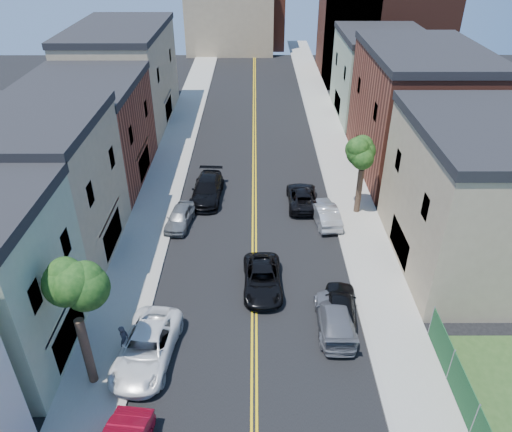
{
  "coord_description": "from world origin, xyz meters",
  "views": [
    {
      "loc": [
        0.05,
        -2.08,
        19.6
      ],
      "look_at": [
        0.12,
        26.29,
        2.0
      ],
      "focal_mm": 34.07,
      "sensor_mm": 36.0,
      "label": 1
    }
  ],
  "objects_px": {
    "black_car_left": "(207,189)",
    "grey_car_right": "(335,317)",
    "dark_car_right_far": "(302,197)",
    "black_car_right": "(341,305)",
    "silver_car_right": "(325,213)",
    "white_pickup": "(147,348)",
    "grey_car_left": "(180,217)",
    "black_suv_lane": "(262,279)",
    "pedestrian_left": "(124,339)"
  },
  "relations": [
    {
      "from": "black_car_left",
      "to": "black_car_right",
      "type": "distance_m",
      "value": 16.18
    },
    {
      "from": "grey_car_right",
      "to": "silver_car_right",
      "type": "bearing_deg",
      "value": -92.94
    },
    {
      "from": "black_car_left",
      "to": "silver_car_right",
      "type": "xyz_separation_m",
      "value": [
        9.06,
        -3.56,
        -0.08
      ]
    },
    {
      "from": "white_pickup",
      "to": "grey_car_right",
      "type": "relative_size",
      "value": 1.14
    },
    {
      "from": "white_pickup",
      "to": "dark_car_right_far",
      "type": "bearing_deg",
      "value": 65.86
    },
    {
      "from": "black_car_left",
      "to": "silver_car_right",
      "type": "bearing_deg",
      "value": -18.24
    },
    {
      "from": "black_car_right",
      "to": "black_suv_lane",
      "type": "xyz_separation_m",
      "value": [
        -4.41,
        2.42,
        -0.05
      ]
    },
    {
      "from": "white_pickup",
      "to": "pedestrian_left",
      "type": "distance_m",
      "value": 1.28
    },
    {
      "from": "grey_car_left",
      "to": "dark_car_right_far",
      "type": "relative_size",
      "value": 0.81
    },
    {
      "from": "grey_car_right",
      "to": "black_car_right",
      "type": "relative_size",
      "value": 1.15
    },
    {
      "from": "grey_car_left",
      "to": "silver_car_right",
      "type": "bearing_deg",
      "value": 10.45
    },
    {
      "from": "black_suv_lane",
      "to": "pedestrian_left",
      "type": "distance_m",
      "value": 8.92
    },
    {
      "from": "black_car_left",
      "to": "dark_car_right_far",
      "type": "height_order",
      "value": "black_car_left"
    },
    {
      "from": "silver_car_right",
      "to": "pedestrian_left",
      "type": "bearing_deg",
      "value": 39.39
    },
    {
      "from": "grey_car_right",
      "to": "pedestrian_left",
      "type": "relative_size",
      "value": 2.9
    },
    {
      "from": "white_pickup",
      "to": "grey_car_right",
      "type": "distance_m",
      "value": 10.23
    },
    {
      "from": "black_car_left",
      "to": "black_car_right",
      "type": "bearing_deg",
      "value": -54.25
    },
    {
      "from": "black_car_left",
      "to": "dark_car_right_far",
      "type": "bearing_deg",
      "value": -4.46
    },
    {
      "from": "silver_car_right",
      "to": "dark_car_right_far",
      "type": "distance_m",
      "value": 2.93
    },
    {
      "from": "grey_car_right",
      "to": "pedestrian_left",
      "type": "distance_m",
      "value": 11.34
    },
    {
      "from": "dark_car_right_far",
      "to": "pedestrian_left",
      "type": "bearing_deg",
      "value": 55.52
    },
    {
      "from": "white_pickup",
      "to": "pedestrian_left",
      "type": "height_order",
      "value": "pedestrian_left"
    },
    {
      "from": "white_pickup",
      "to": "dark_car_right_far",
      "type": "relative_size",
      "value": 1.15
    },
    {
      "from": "grey_car_left",
      "to": "black_suv_lane",
      "type": "distance_m",
      "value": 9.37
    },
    {
      "from": "white_pickup",
      "to": "grey_car_left",
      "type": "distance_m",
      "value": 12.82
    },
    {
      "from": "silver_car_right",
      "to": "black_suv_lane",
      "type": "bearing_deg",
      "value": 50.33
    },
    {
      "from": "white_pickup",
      "to": "pedestrian_left",
      "type": "xyz_separation_m",
      "value": [
        -1.2,
        0.38,
        0.22
      ]
    },
    {
      "from": "black_car_left",
      "to": "grey_car_right",
      "type": "relative_size",
      "value": 1.12
    },
    {
      "from": "black_car_left",
      "to": "silver_car_right",
      "type": "relative_size",
      "value": 1.26
    },
    {
      "from": "silver_car_right",
      "to": "pedestrian_left",
      "type": "distance_m",
      "value": 17.6
    },
    {
      "from": "black_car_left",
      "to": "grey_car_right",
      "type": "xyz_separation_m",
      "value": [
        8.28,
        -14.57,
        -0.09
      ]
    },
    {
      "from": "white_pickup",
      "to": "black_suv_lane",
      "type": "bearing_deg",
      "value": 49.47
    },
    {
      "from": "white_pickup",
      "to": "black_suv_lane",
      "type": "relative_size",
      "value": 1.14
    },
    {
      "from": "silver_car_right",
      "to": "white_pickup",
      "type": "bearing_deg",
      "value": 43.2
    },
    {
      "from": "black_car_right",
      "to": "grey_car_left",
      "type": "bearing_deg",
      "value": -34.97
    },
    {
      "from": "black_car_right",
      "to": "dark_car_right_far",
      "type": "height_order",
      "value": "black_car_right"
    },
    {
      "from": "dark_car_right_far",
      "to": "silver_car_right",
      "type": "bearing_deg",
      "value": 119.68
    },
    {
      "from": "black_car_left",
      "to": "silver_car_right",
      "type": "height_order",
      "value": "black_car_left"
    },
    {
      "from": "white_pickup",
      "to": "grey_car_left",
      "type": "relative_size",
      "value": 1.42
    },
    {
      "from": "black_car_right",
      "to": "silver_car_right",
      "type": "xyz_separation_m",
      "value": [
        0.35,
        10.08,
        -0.01
      ]
    },
    {
      "from": "black_suv_lane",
      "to": "black_car_right",
      "type": "bearing_deg",
      "value": -29.93
    },
    {
      "from": "grey_car_left",
      "to": "black_suv_lane",
      "type": "relative_size",
      "value": 0.81
    },
    {
      "from": "black_car_left",
      "to": "black_suv_lane",
      "type": "height_order",
      "value": "black_car_left"
    },
    {
      "from": "black_car_left",
      "to": "white_pickup",
      "type": "bearing_deg",
      "value": -92.58
    },
    {
      "from": "grey_car_right",
      "to": "black_car_right",
      "type": "xyz_separation_m",
      "value": [
        0.43,
        0.94,
        0.02
      ]
    },
    {
      "from": "white_pickup",
      "to": "black_car_right",
      "type": "bearing_deg",
      "value": 23.42
    },
    {
      "from": "dark_car_right_far",
      "to": "black_suv_lane",
      "type": "relative_size",
      "value": 0.99
    },
    {
      "from": "pedestrian_left",
      "to": "dark_car_right_far",
      "type": "bearing_deg",
      "value": -30.72
    },
    {
      "from": "black_suv_lane",
      "to": "black_car_left",
      "type": "bearing_deg",
      "value": 109.82
    },
    {
      "from": "grey_car_left",
      "to": "dark_car_right_far",
      "type": "height_order",
      "value": "dark_car_right_far"
    }
  ]
}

